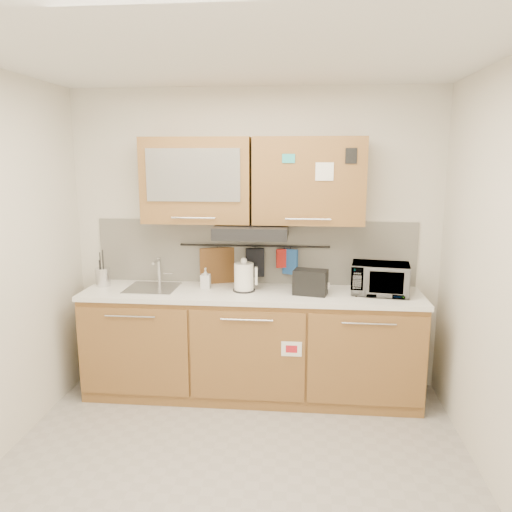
# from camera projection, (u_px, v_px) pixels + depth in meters

# --- Properties ---
(floor) EXTENTS (3.20, 3.20, 0.00)m
(floor) POSITION_uv_depth(u_px,v_px,m) (232.00, 480.00, 3.17)
(floor) COLOR #9E9993
(floor) RESTS_ON ground
(ceiling) EXTENTS (3.20, 3.20, 0.00)m
(ceiling) POSITION_uv_depth(u_px,v_px,m) (227.00, 47.00, 2.67)
(ceiling) COLOR white
(ceiling) RESTS_ON wall_back
(wall_back) EXTENTS (3.20, 0.00, 3.20)m
(wall_back) POSITION_uv_depth(u_px,v_px,m) (255.00, 240.00, 4.39)
(wall_back) COLOR silver
(wall_back) RESTS_ON ground
(base_cabinet) EXTENTS (2.80, 0.64, 0.88)m
(base_cabinet) POSITION_uv_depth(u_px,v_px,m) (251.00, 349.00, 4.26)
(base_cabinet) COLOR #9C6637
(base_cabinet) RESTS_ON floor
(countertop) EXTENTS (2.82, 0.62, 0.04)m
(countertop) POSITION_uv_depth(u_px,v_px,m) (251.00, 294.00, 4.16)
(countertop) COLOR white
(countertop) RESTS_ON base_cabinet
(backsplash) EXTENTS (2.80, 0.02, 0.56)m
(backsplash) POSITION_uv_depth(u_px,v_px,m) (255.00, 252.00, 4.39)
(backsplash) COLOR silver
(backsplash) RESTS_ON countertop
(upper_cabinets) EXTENTS (1.82, 0.37, 0.70)m
(upper_cabinets) POSITION_uv_depth(u_px,v_px,m) (252.00, 181.00, 4.11)
(upper_cabinets) COLOR #9C6637
(upper_cabinets) RESTS_ON wall_back
(range_hood) EXTENTS (0.60, 0.46, 0.10)m
(range_hood) POSITION_uv_depth(u_px,v_px,m) (252.00, 231.00, 4.12)
(range_hood) COLOR black
(range_hood) RESTS_ON upper_cabinets
(sink) EXTENTS (0.42, 0.40, 0.26)m
(sink) POSITION_uv_depth(u_px,v_px,m) (152.00, 288.00, 4.25)
(sink) COLOR silver
(sink) RESTS_ON countertop
(utensil_rail) EXTENTS (1.30, 0.02, 0.02)m
(utensil_rail) POSITION_uv_depth(u_px,v_px,m) (254.00, 246.00, 4.34)
(utensil_rail) COLOR black
(utensil_rail) RESTS_ON backsplash
(utensil_crock) EXTENTS (0.13, 0.13, 0.32)m
(utensil_crock) POSITION_uv_depth(u_px,v_px,m) (103.00, 277.00, 4.32)
(utensil_crock) COLOR silver
(utensil_crock) RESTS_ON countertop
(kettle) EXTENTS (0.21, 0.18, 0.28)m
(kettle) POSITION_uv_depth(u_px,v_px,m) (244.00, 278.00, 4.15)
(kettle) COLOR white
(kettle) RESTS_ON countertop
(toaster) EXTENTS (0.30, 0.21, 0.20)m
(toaster) POSITION_uv_depth(u_px,v_px,m) (310.00, 282.00, 4.05)
(toaster) COLOR black
(toaster) RESTS_ON countertop
(microwave) EXTENTS (0.49, 0.37, 0.25)m
(microwave) POSITION_uv_depth(u_px,v_px,m) (380.00, 279.00, 4.06)
(microwave) COLOR #999999
(microwave) RESTS_ON countertop
(soap_bottle) EXTENTS (0.08, 0.08, 0.18)m
(soap_bottle) POSITION_uv_depth(u_px,v_px,m) (206.00, 278.00, 4.25)
(soap_bottle) COLOR #999999
(soap_bottle) RESTS_ON countertop
(cutting_board) EXTENTS (0.30, 0.13, 0.38)m
(cutting_board) POSITION_uv_depth(u_px,v_px,m) (217.00, 269.00, 4.40)
(cutting_board) COLOR brown
(cutting_board) RESTS_ON utensil_rail
(oven_mitt) EXTENTS (0.14, 0.08, 0.22)m
(oven_mitt) POSITION_uv_depth(u_px,v_px,m) (290.00, 262.00, 4.33)
(oven_mitt) COLOR #215098
(oven_mitt) RESTS_ON utensil_rail
(dark_pouch) EXTENTS (0.17, 0.08, 0.25)m
(dark_pouch) POSITION_uv_depth(u_px,v_px,m) (255.00, 263.00, 4.36)
(dark_pouch) COLOR black
(dark_pouch) RESTS_ON utensil_rail
(pot_holder) EXTENTS (0.13, 0.07, 0.16)m
(pot_holder) POSITION_uv_depth(u_px,v_px,m) (284.00, 258.00, 4.33)
(pot_holder) COLOR red
(pot_holder) RESTS_ON utensil_rail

